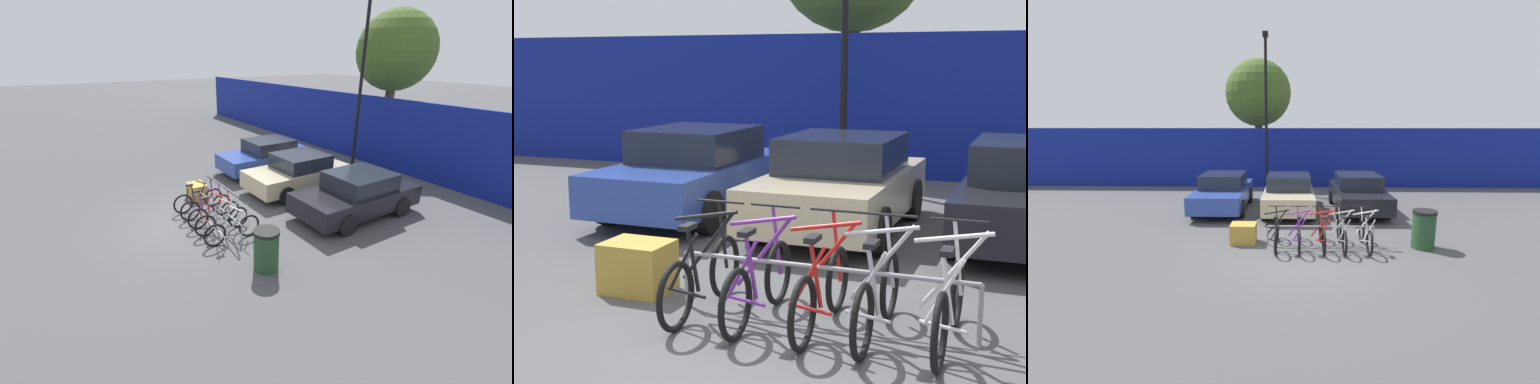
# 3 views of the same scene
# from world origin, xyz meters

# --- Properties ---
(ground_plane) EXTENTS (120.00, 120.00, 0.00)m
(ground_plane) POSITION_xyz_m (0.00, 0.00, 0.00)
(ground_plane) COLOR #4C4C4F
(hoarding_wall) EXTENTS (36.00, 0.16, 3.05)m
(hoarding_wall) POSITION_xyz_m (0.00, 9.50, 1.52)
(hoarding_wall) COLOR navy
(hoarding_wall) RESTS_ON ground
(bike_rack) EXTENTS (2.92, 0.04, 0.57)m
(bike_rack) POSITION_xyz_m (0.45, 0.68, 0.47)
(bike_rack) COLOR gray
(bike_rack) RESTS_ON ground
(bicycle_black) EXTENTS (0.68, 1.71, 1.05)m
(bicycle_black) POSITION_xyz_m (-0.74, 0.53, 0.38)
(bicycle_black) COLOR black
(bicycle_black) RESTS_ON ground
(bicycle_purple) EXTENTS (0.68, 1.71, 1.05)m
(bicycle_purple) POSITION_xyz_m (-0.14, 0.53, 0.38)
(bicycle_purple) COLOR black
(bicycle_purple) RESTS_ON ground
(bicycle_red) EXTENTS (0.68, 1.71, 1.05)m
(bicycle_red) POSITION_xyz_m (0.48, 0.53, 0.38)
(bicycle_red) COLOR black
(bicycle_red) RESTS_ON ground
(bicycle_silver) EXTENTS (0.68, 1.71, 1.05)m
(bicycle_silver) POSITION_xyz_m (1.01, 0.53, 0.38)
(bicycle_silver) COLOR black
(bicycle_silver) RESTS_ON ground
(bicycle_white) EXTENTS (0.68, 1.71, 1.05)m
(bicycle_white) POSITION_xyz_m (1.64, 0.53, 0.38)
(bicycle_white) COLOR black
(bicycle_white) RESTS_ON ground
(car_blue) EXTENTS (1.91, 4.12, 1.40)m
(car_blue) POSITION_xyz_m (-2.99, 4.69, 0.69)
(car_blue) COLOR #2D479E
(car_blue) RESTS_ON ground
(car_beige) EXTENTS (1.91, 3.95, 1.40)m
(car_beige) POSITION_xyz_m (-0.46, 4.42, 0.69)
(car_beige) COLOR #C1B28E
(car_beige) RESTS_ON ground
(car_black) EXTENTS (1.91, 4.09, 1.40)m
(car_black) POSITION_xyz_m (2.18, 4.65, 0.69)
(car_black) COLOR black
(car_black) RESTS_ON ground
(lamp_post) EXTENTS (0.24, 0.44, 7.40)m
(lamp_post) POSITION_xyz_m (-1.60, 8.50, 4.06)
(lamp_post) COLOR black
(lamp_post) RESTS_ON ground
(trash_bin) EXTENTS (0.63, 0.63, 1.03)m
(trash_bin) POSITION_xyz_m (3.20, 0.60, 0.52)
(trash_bin) COLOR #234728
(trash_bin) RESTS_ON ground
(cargo_crate) EXTENTS (0.70, 0.56, 0.55)m
(cargo_crate) POSITION_xyz_m (-1.69, 0.86, 0.28)
(cargo_crate) COLOR #B28C33
(cargo_crate) RESTS_ON ground
(tree_behind_hoarding) EXTENTS (3.62, 3.62, 6.74)m
(tree_behind_hoarding) POSITION_xyz_m (-2.23, 11.30, 4.89)
(tree_behind_hoarding) COLOR brown
(tree_behind_hoarding) RESTS_ON ground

